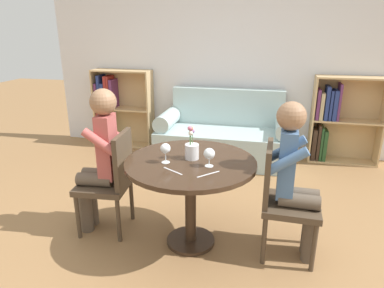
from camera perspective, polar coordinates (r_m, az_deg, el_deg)
ground_plane at (r=3.00m, az=-0.22°, el=-16.00°), size 16.00×16.00×0.00m
back_wall at (r=4.85m, az=6.50°, el=14.49°), size 5.20×0.05×2.70m
round_table at (r=2.70m, az=-0.24°, el=-5.38°), size 1.02×1.02×0.74m
couch at (r=4.64m, az=5.40°, el=1.20°), size 1.75×0.80×0.92m
bookshelf_left at (r=5.28m, az=-12.39°, el=5.98°), size 0.87×0.28×1.13m
bookshelf_right at (r=4.87m, az=22.87°, el=3.66°), size 0.87×0.28×1.13m
chair_left at (r=3.02m, az=-13.29°, el=-5.56°), size 0.45×0.45×0.90m
chair_right at (r=2.73m, az=14.75°, el=-8.42°), size 0.43×0.43×0.90m
person_left at (r=2.97m, az=-15.14°, el=-2.14°), size 0.44×0.36×1.26m
person_right at (r=2.66m, az=16.95°, el=-5.33°), size 0.42×0.35×1.23m
wine_glass_left at (r=2.58m, az=-4.45°, el=-0.86°), size 0.08×0.08×0.15m
wine_glass_right at (r=2.51m, az=2.89°, el=-1.72°), size 0.08×0.08×0.14m
flower_vase at (r=2.66m, az=-0.12°, el=-0.84°), size 0.11×0.11×0.27m
knife_left_setting at (r=2.47m, az=-3.24°, el=-4.49°), size 0.17×0.11×0.00m
fork_left_setting at (r=2.41m, az=2.75°, el=-5.05°), size 0.14×0.15×0.00m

